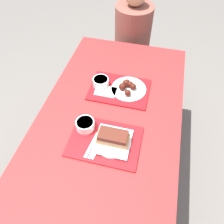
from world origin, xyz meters
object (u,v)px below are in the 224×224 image
(bowl_coleslaw_near, at_px, (85,124))
(wings_plate_far, at_px, (128,87))
(tray_far, at_px, (119,90))
(tray_near, at_px, (105,141))
(brisket_sandwich_plate, at_px, (113,139))
(person_seated_across, at_px, (133,32))
(bowl_coleslaw_far, at_px, (101,82))

(bowl_coleslaw_near, distance_m, wings_plate_far, 0.42)
(tray_far, xyz_separation_m, wings_plate_far, (0.06, 0.01, 0.02))
(tray_far, bearing_deg, tray_near, -88.66)
(bowl_coleslaw_near, bearing_deg, wings_plate_far, 64.15)
(bowl_coleslaw_near, relative_size, brisket_sandwich_plate, 0.53)
(tray_far, bearing_deg, person_seated_across, 93.48)
(brisket_sandwich_plate, height_order, bowl_coleslaw_far, brisket_sandwich_plate)
(tray_far, relative_size, wings_plate_far, 1.69)
(bowl_coleslaw_far, xyz_separation_m, wings_plate_far, (0.19, 0.00, -0.01))
(tray_near, relative_size, tray_far, 1.00)
(brisket_sandwich_plate, xyz_separation_m, wings_plate_far, (-0.00, 0.44, -0.02))
(brisket_sandwich_plate, distance_m, wings_plate_far, 0.44)
(bowl_coleslaw_near, xyz_separation_m, brisket_sandwich_plate, (0.18, -0.06, 0.00))
(bowl_coleslaw_far, bearing_deg, brisket_sandwich_plate, -66.12)
(tray_near, xyz_separation_m, tray_far, (-0.01, 0.43, 0.00))
(tray_near, height_order, tray_far, same)
(tray_near, height_order, brisket_sandwich_plate, brisket_sandwich_plate)
(tray_near, relative_size, bowl_coleslaw_near, 3.68)
(brisket_sandwich_plate, xyz_separation_m, bowl_coleslaw_far, (-0.19, 0.43, -0.00))
(tray_far, bearing_deg, wings_plate_far, 10.57)
(wings_plate_far, height_order, person_seated_across, person_seated_across)
(tray_far, distance_m, bowl_coleslaw_far, 0.14)
(tray_near, height_order, bowl_coleslaw_far, bowl_coleslaw_far)
(tray_far, distance_m, bowl_coleslaw_near, 0.39)
(tray_near, xyz_separation_m, bowl_coleslaw_far, (-0.14, 0.44, 0.04))
(bowl_coleslaw_near, xyz_separation_m, person_seated_across, (0.08, 1.16, -0.07))
(brisket_sandwich_plate, bearing_deg, tray_near, -178.75)
(bowl_coleslaw_near, xyz_separation_m, bowl_coleslaw_far, (-0.01, 0.37, 0.00))
(bowl_coleslaw_far, relative_size, wings_plate_far, 0.46)
(bowl_coleslaw_far, bearing_deg, person_seated_across, 83.75)
(bowl_coleslaw_far, bearing_deg, tray_near, -71.63)
(tray_near, relative_size, person_seated_across, 0.56)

